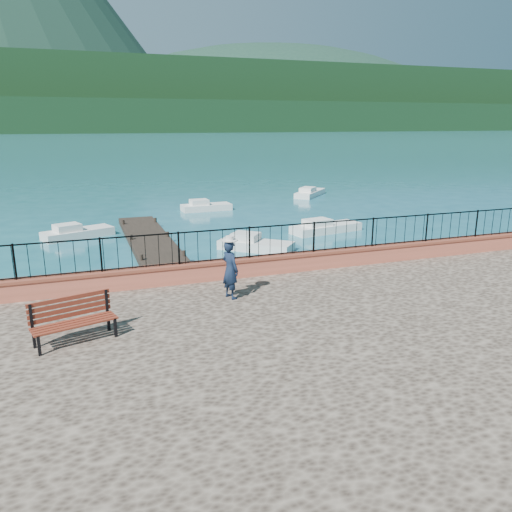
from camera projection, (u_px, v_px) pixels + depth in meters
ground at (308, 360)px, 12.70m from camera, size 2000.00×2000.00×0.00m
promenade at (491, 504)px, 7.09m from camera, size 30.00×20.00×1.20m
parapet at (259, 266)px, 15.67m from camera, size 28.00×0.46×0.58m
railing at (259, 242)px, 15.48m from camera, size 27.00×0.05×0.95m
dock at (156, 250)px, 22.92m from camera, size 2.00×16.00×0.30m
far_forest at (80, 116)px, 283.06m from camera, size 900.00×60.00×18.00m
foothills at (77, 97)px, 334.22m from camera, size 900.00×120.00×44.00m
companion_hill at (272, 127)px, 593.43m from camera, size 448.00×384.00×180.00m
park_bench at (75, 329)px, 10.86m from camera, size 1.87×1.05×0.99m
person at (230, 270)px, 13.45m from camera, size 0.57×0.69×1.61m
hat at (230, 238)px, 13.23m from camera, size 0.44×0.44×0.12m
boat_1 at (256, 242)px, 23.53m from camera, size 3.48×3.29×0.80m
boat_2 at (326, 225)px, 27.37m from camera, size 4.24×2.04×0.80m
boat_3 at (78, 230)px, 26.09m from camera, size 3.77×2.50×0.80m
boat_4 at (206, 205)px, 34.10m from camera, size 3.40×1.44×0.80m
boat_5 at (310, 191)px, 40.81m from camera, size 3.89×3.95×0.80m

